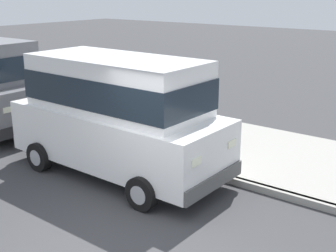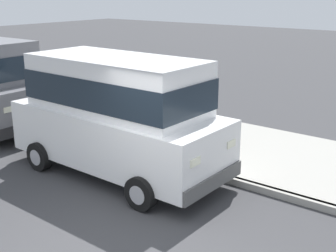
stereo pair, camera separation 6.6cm
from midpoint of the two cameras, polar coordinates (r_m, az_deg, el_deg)
name	(u,v)px [view 2 (the right image)]	position (r m, az deg, el deg)	size (l,w,h in m)	color
ground_plane	(111,246)	(7.22, -7.01, -15.01)	(80.00, 80.00, 0.00)	#38383A
curb	(219,177)	(9.45, 6.75, -6.43)	(0.16, 64.00, 0.14)	gray
sidewalk	(259,153)	(10.93, 11.66, -3.36)	(3.60, 64.00, 0.14)	#99968E
car_white_van	(117,111)	(9.34, -6.31, 1.91)	(2.18, 4.92, 2.52)	white
dog_grey	(231,130)	(11.31, 8.16, -0.55)	(0.71, 0.38, 0.49)	#999691
fire_hydrant	(121,125)	(11.50, -5.90, 0.08)	(0.34, 0.24, 0.72)	red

